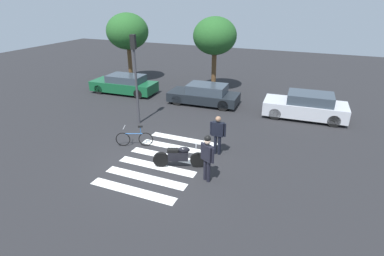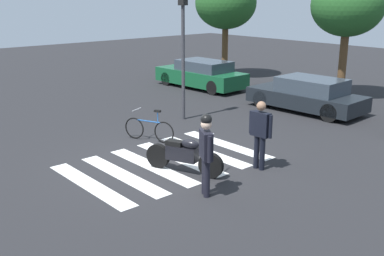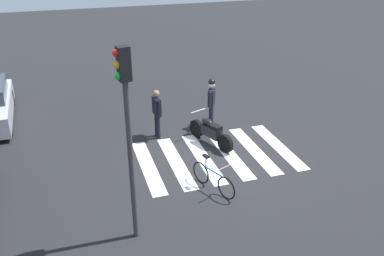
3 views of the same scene
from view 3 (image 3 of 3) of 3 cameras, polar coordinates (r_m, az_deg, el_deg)
ground_plane at (r=13.47m, az=3.34°, el=-3.86°), size 60.00×60.00×0.00m
police_motorcycle at (r=14.00m, az=2.59°, el=-0.55°), size 2.02×0.98×1.03m
leaning_bicycle at (r=11.60m, az=2.91°, el=-7.01°), size 1.59×0.72×0.99m
officer_on_foot at (r=14.29m, az=-4.87°, el=2.41°), size 0.70×0.23×1.76m
officer_by_motorcycle at (r=15.07m, az=2.70°, el=4.02°), size 0.61×0.42×1.85m
crosswalk_stripes at (r=13.47m, az=3.34°, el=-3.84°), size 3.34×4.95×0.01m
traffic_light_pole at (r=8.70m, az=-8.93°, el=1.20°), size 0.28×0.35×4.61m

